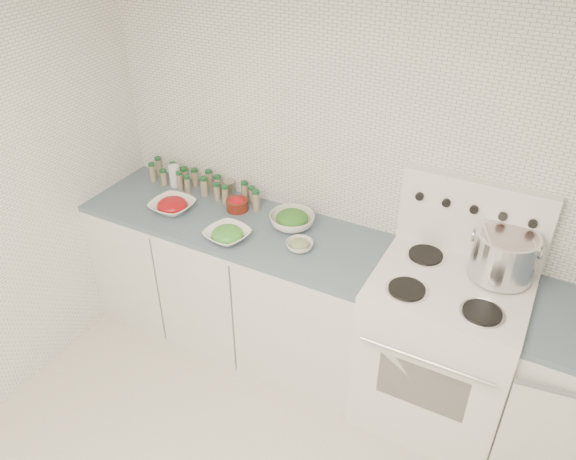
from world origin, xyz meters
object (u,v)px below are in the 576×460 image
(stove, at_px, (439,345))
(bowl_tomato, at_px, (172,205))
(bowl_snowpea, at_px, (227,234))
(stock_pot, at_px, (504,253))

(stove, height_order, bowl_tomato, stove)
(stove, distance_m, bowl_snowpea, 1.31)
(stock_pot, xyz_separation_m, bowl_snowpea, (-1.41, -0.32, -0.14))
(stove, distance_m, stock_pot, 0.63)
(stock_pot, distance_m, bowl_tomato, 1.90)
(bowl_tomato, relative_size, bowl_snowpea, 0.93)
(stove, bearing_deg, bowl_snowpea, -171.92)
(stove, relative_size, bowl_snowpea, 4.80)
(stove, relative_size, bowl_tomato, 5.18)
(bowl_tomato, bearing_deg, bowl_snowpea, -12.74)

